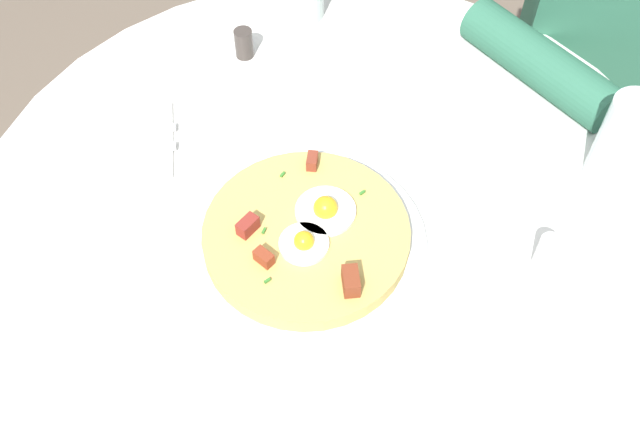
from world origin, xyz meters
TOP-DOWN VIEW (x-y plane):
  - ground_plane at (0.00, 0.00)m, footprint 6.00×6.00m
  - dining_table at (0.00, 0.00)m, footprint 0.96×0.96m
  - person_seated at (-0.42, -0.51)m, footprint 0.49×0.47m
  - pizza_plate at (0.02, 0.08)m, footprint 0.30×0.30m
  - breakfast_pizza at (0.02, 0.08)m, footprint 0.25×0.25m
  - bread_plate at (-0.15, -0.18)m, footprint 0.16×0.16m
  - napkin at (0.32, -0.03)m, footprint 0.21×0.19m
  - fork at (0.33, -0.04)m, footprint 0.17×0.07m
  - knife at (0.31, -0.01)m, footprint 0.17×0.07m
  - water_glass at (-0.35, -0.13)m, footprint 0.07×0.07m
  - salt_shaker at (-0.27, 0.04)m, footprint 0.03×0.03m
  - pepper_shaker at (0.19, -0.25)m, footprint 0.03×0.03m

SIDE VIEW (x-z plane):
  - ground_plane at x=0.00m, z-range 0.00..0.00m
  - person_seated at x=-0.42m, z-range -0.06..1.07m
  - dining_table at x=0.00m, z-range 0.19..0.91m
  - napkin at x=0.32m, z-range 0.72..0.73m
  - bread_plate at x=-0.15m, z-range 0.72..0.73m
  - pizza_plate at x=0.02m, z-range 0.72..0.73m
  - fork at x=0.33m, z-range 0.73..0.73m
  - knife at x=0.31m, z-range 0.73..0.73m
  - pepper_shaker at x=0.19m, z-range 0.72..0.77m
  - breakfast_pizza at x=0.02m, z-range 0.72..0.77m
  - salt_shaker at x=-0.27m, z-range 0.72..0.78m
  - water_glass at x=-0.35m, z-range 0.72..0.85m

